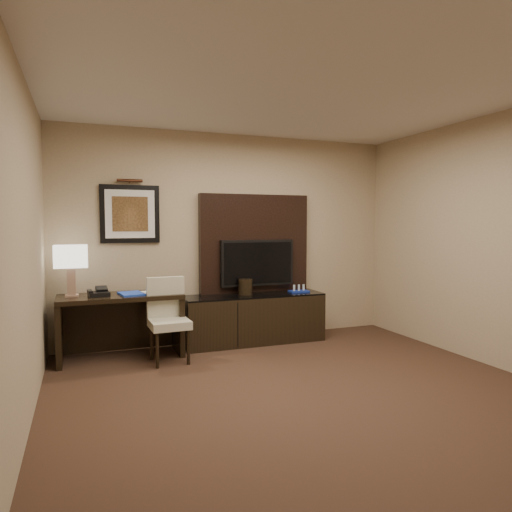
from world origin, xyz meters
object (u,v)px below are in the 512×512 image
tv (257,263)px  ice_bucket (245,287)px  desk (121,326)px  minibar_tray (299,289)px  table_lamp (71,268)px  desk_chair (169,323)px  desk_phone (99,291)px  credenza (254,318)px

tv → ice_bucket: (-0.21, -0.11, -0.29)m
desk → minibar_tray: size_ratio=5.28×
desk → table_lamp: (-0.51, 0.05, 0.68)m
desk_chair → desk_phone: bearing=154.0°
desk → desk_chair: (0.48, -0.37, 0.07)m
table_lamp → desk_phone: table_lamp is taller
tv → desk_phone: tv is taller
credenza → desk_chair: (-1.17, -0.47, 0.13)m
desk_phone → tv: bearing=1.7°
table_lamp → ice_bucket: (2.07, 0.07, -0.32)m
table_lamp → tv: bearing=4.7°
credenza → minibar_tray: minibar_tray is taller
tv → ice_bucket: size_ratio=4.95×
table_lamp → desk: bearing=-5.9°
credenza → desk_phone: desk_phone is taller
table_lamp → ice_bucket: size_ratio=3.08×
desk → ice_bucket: ice_bucket is taller
credenza → ice_bucket: size_ratio=8.98×
desk_phone → ice_bucket: size_ratio=1.07×
credenza → desk_chair: 1.27m
desk → tv: 1.89m
ice_bucket → desk_phone: bearing=-174.4°
desk → desk_chair: size_ratio=1.55×
credenza → table_lamp: (-2.17, -0.05, 0.73)m
table_lamp → minibar_tray: table_lamp is taller
tv → credenza: bearing=-125.7°
desk_chair → minibar_tray: size_ratio=3.41×
tv → table_lamp: bearing=-175.3°
desk_chair → table_lamp: table_lamp is taller
tv → desk_chair: tv is taller
minibar_tray → desk_chair: bearing=-166.0°
desk_chair → ice_bucket: bearing=22.8°
credenza → desk_phone: bearing=-174.8°
credenza → desk_chair: bearing=-157.6°
desk → credenza: bearing=3.1°
desk → credenza: desk is taller
desk_chair → minibar_tray: (1.81, 0.45, 0.23)m
desk_chair → ice_bucket: (1.07, 0.50, 0.29)m
table_lamp → minibar_tray: (2.81, 0.03, -0.37)m
table_lamp → minibar_tray: 2.83m
desk_chair → table_lamp: bearing=155.1°
desk_phone → minibar_tray: bearing=-3.6°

